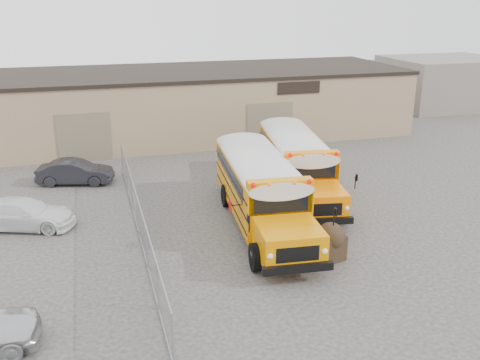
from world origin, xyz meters
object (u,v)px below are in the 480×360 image
object	(u,v)px
school_bus_left	(235,146)
car_dark	(75,172)
school_bus_right	(276,130)
car_white	(23,214)
tarp_bundle	(330,241)

from	to	relation	value
school_bus_left	car_dark	distance (m)	8.81
school_bus_left	school_bus_right	distance (m)	4.75
school_bus_left	car_dark	world-z (taller)	school_bus_left
car_white	car_dark	bearing A→B (deg)	-3.07
tarp_bundle	car_dark	bearing A→B (deg)	128.49
school_bus_right	car_dark	size ratio (longest dim) A/B	2.65
car_white	school_bus_right	bearing A→B (deg)	-44.43
school_bus_right	car_white	bearing A→B (deg)	-153.12
school_bus_left	school_bus_right	xyz separation A→B (m)	(3.53, 3.17, -0.04)
tarp_bundle	car_dark	xyz separation A→B (m)	(-9.48, 11.93, -0.11)
school_bus_left	car_dark	bearing A→B (deg)	171.07
tarp_bundle	car_white	bearing A→B (deg)	150.97
school_bus_left	tarp_bundle	size ratio (longest dim) A/B	7.15
tarp_bundle	car_white	size ratio (longest dim) A/B	0.34
tarp_bundle	car_white	world-z (taller)	tarp_bundle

